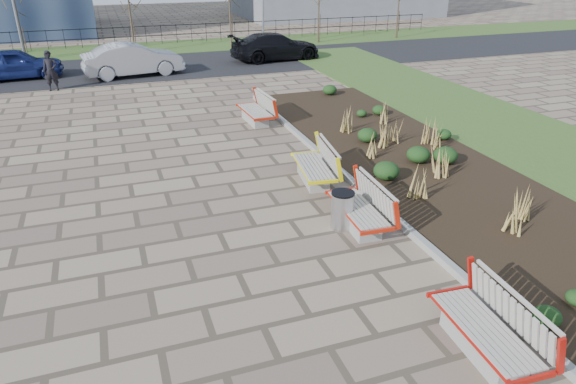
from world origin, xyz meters
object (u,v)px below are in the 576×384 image
object	(u,v)px
bench_a	(485,326)
bench_c	(313,164)
pedestrian	(51,71)
car_black	(276,46)
car_silver	(133,60)
litter_bin	(342,210)
car_blue	(15,64)
bench_d	(255,109)
bench_b	(358,206)
lamp_west	(13,4)

from	to	relation	value
bench_a	bench_c	distance (m)	6.91
pedestrian	car_black	bearing A→B (deg)	16.87
bench_a	pedestrian	bearing A→B (deg)	113.07
bench_a	car_silver	xyz separation A→B (m)	(-3.48, 21.84, 0.30)
litter_bin	car_blue	xyz separation A→B (m)	(-8.54, 18.65, 0.32)
bench_d	car_black	world-z (taller)	car_black
bench_b	car_black	world-z (taller)	car_black
bench_a	car_black	size ratio (longest dim) A/B	0.41
bench_a	car_blue	xyz separation A→B (m)	(-8.89, 22.98, 0.25)
pedestrian	bench_d	bearing A→B (deg)	-46.11
bench_a	car_blue	bearing A→B (deg)	114.65
pedestrian	bench_c	bearing A→B (deg)	-60.96
bench_b	litter_bin	world-z (taller)	bench_b
bench_b	litter_bin	bearing A→B (deg)	173.41
bench_b	car_blue	world-z (taller)	car_blue
litter_bin	car_blue	distance (m)	20.51
bench_d	bench_a	bearing A→B (deg)	-92.85
litter_bin	lamp_west	distance (m)	25.05
lamp_west	car_blue	bearing A→B (deg)	-88.67
car_blue	car_black	world-z (taller)	car_black
bench_b	pedestrian	xyz separation A→B (m)	(-7.11, 15.74, 0.37)
car_blue	car_black	size ratio (longest dim) A/B	0.83
bench_b	car_blue	size ratio (longest dim) A/B	0.49
pedestrian	car_blue	world-z (taller)	pedestrian
pedestrian	car_black	xyz separation A→B (m)	(11.51, 3.37, -0.11)
bench_c	pedestrian	xyz separation A→B (m)	(-7.11, 13.10, 0.37)
car_silver	car_black	xyz separation A→B (m)	(7.88, 1.55, -0.04)
bench_a	bench_b	world-z (taller)	same
bench_a	bench_b	xyz separation A→B (m)	(0.00, 4.27, 0.00)
car_blue	lamp_west	world-z (taller)	lamp_west
car_blue	bench_b	bearing A→B (deg)	-158.99
bench_b	lamp_west	xyz separation A→B (m)	(-9.00, 23.42, 2.54)
bench_a	car_black	bearing A→B (deg)	82.86
car_blue	car_silver	distance (m)	5.53
bench_b	lamp_west	bearing A→B (deg)	114.07
car_silver	car_black	distance (m)	8.03
bench_d	car_silver	size ratio (longest dim) A/B	0.44
car_silver	bench_d	bearing A→B (deg)	-167.55
bench_a	litter_bin	size ratio (longest dim) A/B	2.47
bench_b	litter_bin	distance (m)	0.36
bench_c	pedestrian	size ratio (longest dim) A/B	1.21
litter_bin	car_black	distance (m)	19.64
bench_b	pedestrian	bearing A→B (deg)	117.36
bench_b	car_black	size ratio (longest dim) A/B	0.41
bench_a	lamp_west	size ratio (longest dim) A/B	0.35
bench_d	car_black	bearing A→B (deg)	65.20
bench_a	lamp_west	distance (m)	29.22
bench_d	car_black	size ratio (longest dim) A/B	0.41
bench_a	bench_d	distance (m)	12.47
car_silver	car_blue	bearing A→B (deg)	70.11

